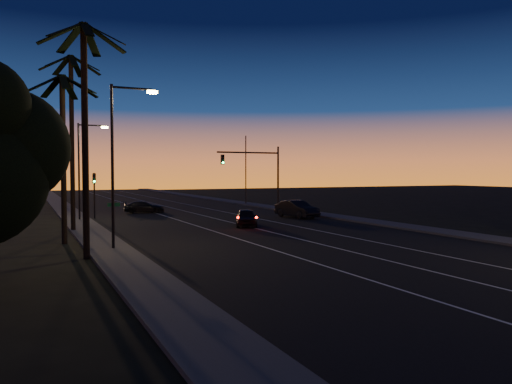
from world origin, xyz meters
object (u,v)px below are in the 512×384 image
lead_car (246,217)px  cross_car (144,207)px  signal_mast (258,167)px  right_car (297,209)px

lead_car → cross_car: (-4.53, 16.11, -0.08)m
signal_mast → right_car: (0.57, -7.22, -3.97)m
right_car → cross_car: bearing=135.4°
right_car → lead_car: bearing=-147.6°
signal_mast → cross_car: (-11.15, 4.31, -4.16)m
cross_car → signal_mast: bearing=-21.2°
right_car → signal_mast: bearing=94.5°
lead_car → right_car: 8.52m
lead_car → cross_car: 16.73m
signal_mast → lead_car: bearing=-119.3°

